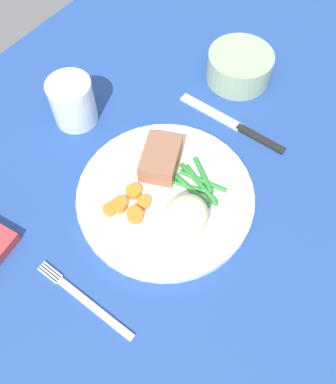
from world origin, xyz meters
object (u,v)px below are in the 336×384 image
at_px(dinner_plate, 168,198).
at_px(knife, 234,124).
at_px(salad_bowl, 240,65).
at_px(water_glass, 73,104).
at_px(fork, 85,301).
at_px(meat_portion, 160,159).

bearing_deg(dinner_plate, knife, -0.88).
height_order(knife, salad_bowl, salad_bowl).
bearing_deg(dinner_plate, water_glass, 80.41).
bearing_deg(knife, water_glass, 120.71).
distance_m(fork, water_glass, 0.32).
xyz_separation_m(dinner_plate, salad_bowl, (0.29, 0.05, 0.02)).
height_order(meat_portion, salad_bowl, salad_bowl).
xyz_separation_m(dinner_plate, knife, (0.19, -0.00, -0.01)).
distance_m(meat_portion, water_glass, 0.18).
bearing_deg(fork, water_glass, 43.61).
xyz_separation_m(dinner_plate, water_glass, (0.04, 0.22, 0.03)).
distance_m(meat_portion, knife, 0.16).
bearing_deg(knife, salad_bowl, 26.23).
bearing_deg(fork, knife, -1.23).
relative_size(meat_portion, fork, 0.47).
bearing_deg(salad_bowl, dinner_plate, -169.77).
distance_m(dinner_plate, knife, 0.19).
relative_size(meat_portion, salad_bowl, 0.67).
height_order(dinner_plate, meat_portion, meat_portion).
bearing_deg(dinner_plate, meat_portion, 49.40).
xyz_separation_m(knife, water_glass, (-0.15, 0.23, 0.03)).
height_order(meat_portion, fork, meat_portion).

